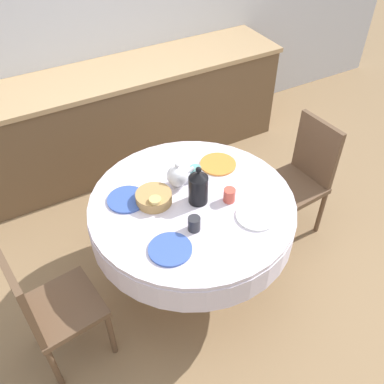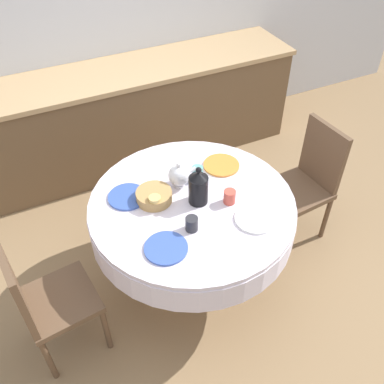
% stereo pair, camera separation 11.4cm
% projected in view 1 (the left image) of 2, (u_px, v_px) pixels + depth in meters
% --- Properties ---
extents(ground_plane, '(12.00, 12.00, 0.00)m').
position_uv_depth(ground_plane, '(192.00, 276.00, 3.10)').
color(ground_plane, '#8E704C').
extents(wall_back, '(7.00, 0.05, 2.60)m').
position_uv_depth(wall_back, '(79.00, 12.00, 3.43)').
color(wall_back, silver).
rests_on(wall_back, ground_plane).
extents(kitchen_counter, '(3.24, 0.64, 0.91)m').
position_uv_depth(kitchen_counter, '(108.00, 121.00, 3.78)').
color(kitchen_counter, brown).
rests_on(kitchen_counter, ground_plane).
extents(dining_table, '(1.27, 1.27, 0.75)m').
position_uv_depth(dining_table, '(192.00, 216.00, 2.68)').
color(dining_table, tan).
rests_on(dining_table, ground_plane).
extents(chair_left, '(0.43, 0.43, 0.93)m').
position_uv_depth(chair_left, '(302.00, 174.00, 3.16)').
color(chair_left, brown).
rests_on(chair_left, ground_plane).
extents(chair_right, '(0.45, 0.45, 0.93)m').
position_uv_depth(chair_right, '(47.00, 306.00, 2.33)').
color(chair_right, brown).
rests_on(chair_right, ground_plane).
extents(plate_near_left, '(0.24, 0.24, 0.01)m').
position_uv_depth(plate_near_left, '(170.00, 249.00, 2.31)').
color(plate_near_left, '#3856AD').
rests_on(plate_near_left, dining_table).
extents(cup_near_left, '(0.07, 0.07, 0.09)m').
position_uv_depth(cup_near_left, '(194.00, 224.00, 2.40)').
color(cup_near_left, '#28282D').
rests_on(cup_near_left, dining_table).
extents(plate_near_right, '(0.24, 0.24, 0.01)m').
position_uv_depth(plate_near_right, '(256.00, 216.00, 2.50)').
color(plate_near_right, white).
rests_on(plate_near_right, dining_table).
extents(cup_near_right, '(0.07, 0.07, 0.09)m').
position_uv_depth(cup_near_right, '(229.00, 195.00, 2.58)').
color(cup_near_right, '#CC4C3D').
rests_on(cup_near_right, dining_table).
extents(plate_far_left, '(0.24, 0.24, 0.01)m').
position_uv_depth(plate_far_left, '(127.00, 199.00, 2.60)').
color(plate_far_left, '#3856AD').
rests_on(plate_far_left, dining_table).
extents(cup_far_left, '(0.07, 0.07, 0.09)m').
position_uv_depth(cup_far_left, '(155.00, 204.00, 2.52)').
color(cup_far_left, '#DBB766').
rests_on(cup_far_left, dining_table).
extents(plate_far_right, '(0.24, 0.24, 0.01)m').
position_uv_depth(plate_far_right, '(218.00, 164.00, 2.86)').
color(plate_far_right, orange).
rests_on(plate_far_right, dining_table).
extents(cup_far_right, '(0.07, 0.07, 0.09)m').
position_uv_depth(cup_far_right, '(195.00, 173.00, 2.73)').
color(cup_far_right, '#5BA39E').
rests_on(cup_far_right, dining_table).
extents(coffee_carafe, '(0.12, 0.12, 0.26)m').
position_uv_depth(coffee_carafe, '(198.00, 187.00, 2.53)').
color(coffee_carafe, black).
rests_on(coffee_carafe, dining_table).
extents(teapot, '(0.19, 0.14, 0.18)m').
position_uv_depth(teapot, '(178.00, 176.00, 2.65)').
color(teapot, white).
rests_on(teapot, dining_table).
extents(bread_basket, '(0.22, 0.22, 0.07)m').
position_uv_depth(bread_basket, '(154.00, 198.00, 2.58)').
color(bread_basket, '#AD844C').
rests_on(bread_basket, dining_table).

